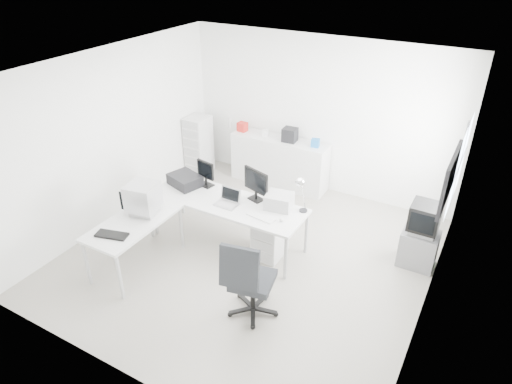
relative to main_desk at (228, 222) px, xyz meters
The scene contains 30 objects.
floor 0.60m from the main_desk, 16.36° to the right, with size 5.00×5.00×0.01m, color beige.
ceiling 2.47m from the main_desk, 16.36° to the right, with size 5.00×5.00×0.01m, color white.
back_wall 2.62m from the main_desk, 79.18° to the left, with size 5.00×0.02×2.80m, color white.
left_wall 2.29m from the main_desk, behind, with size 0.02×5.00×2.80m, color white.
right_wall 3.13m from the main_desk, ahead, with size 0.02×5.00×2.80m, color white.
window 3.35m from the main_desk, 20.00° to the left, with size 0.02×1.20×1.10m, color white, non-canonical shape.
wall_picture 3.30m from the main_desk, ahead, with size 0.04×0.90×0.60m, color black, non-canonical shape.
main_desk is the anchor object (origin of this frame).
side_desk 1.39m from the main_desk, 127.69° to the right, with size 0.70×1.40×0.75m, color silver, non-canonical shape.
drawer_pedestal 0.71m from the main_desk, ahead, with size 0.40×0.50×0.60m, color silver.
inkjet_printer 0.97m from the main_desk, behind, with size 0.49×0.38×0.17m, color black.
lcd_monitor_small 0.84m from the main_desk, 155.56° to the left, with size 0.33×0.19×0.41m, color black, non-canonical shape.
lcd_monitor_large 0.75m from the main_desk, 35.54° to the left, with size 0.47×0.19×0.48m, color black, non-canonical shape.
laptop 0.49m from the main_desk, 63.43° to the right, with size 0.30×0.31×0.20m, color #B7B7BA, non-canonical shape.
white_keyboard 0.77m from the main_desk, 12.99° to the right, with size 0.43×0.13×0.02m, color silver.
white_mouse 1.04m from the main_desk, ahead, with size 0.06×0.06×0.06m, color silver.
laser_printer 0.92m from the main_desk, 16.35° to the left, with size 0.38×0.32×0.21m, color #A5A5A5.
desk_lamp 1.29m from the main_desk, 15.26° to the left, with size 0.15×0.15×0.45m, color silver, non-canonical shape.
crt_monitor 1.35m from the main_desk, 135.00° to the right, with size 0.43×0.43×0.50m, color #B7B7BA, non-canonical shape.
black_keyboard 1.77m from the main_desk, 119.54° to the right, with size 0.43×0.17×0.03m, color black.
office_chair 1.56m from the main_desk, 46.15° to the right, with size 0.65×0.65×1.13m, color #26292B, non-canonical shape.
tv_cabinet 2.82m from the main_desk, 18.38° to the left, with size 0.50×0.41×0.55m, color slate.
crt_tv 2.84m from the main_desk, 18.38° to the left, with size 0.50×0.48×0.45m, color black, non-canonical shape.
sideboard 2.12m from the main_desk, 95.16° to the left, with size 1.86×0.46×0.93m, color silver.
clutter_box_a 2.41m from the main_desk, 115.17° to the left, with size 0.17×0.15×0.17m, color red.
clutter_box_b 2.25m from the main_desk, 103.09° to the left, with size 0.12×0.10×0.12m, color silver.
clutter_box_c 2.21m from the main_desk, 89.73° to the left, with size 0.25×0.23×0.25m, color black.
clutter_box_d 2.26m from the main_desk, 76.40° to the left, with size 0.14×0.12×0.14m, color #1862AD.
clutter_bottle 2.59m from the main_desk, 121.00° to the left, with size 0.07×0.07×0.22m, color silver.
filing_cabinet 2.58m from the main_desk, 135.25° to the left, with size 0.40×0.48×1.15m, color silver.
Camera 1 is at (2.77, -4.74, 4.23)m, focal length 32.00 mm.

